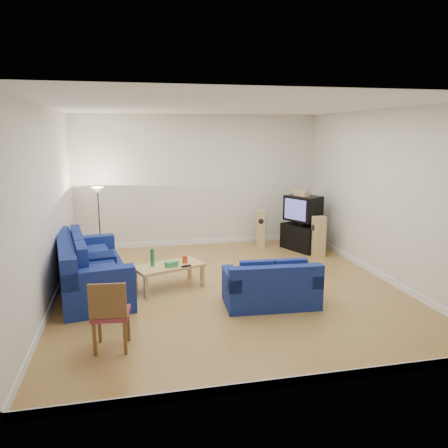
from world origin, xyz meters
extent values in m
cube|color=brown|center=(0.00, 0.00, 0.00)|extent=(6.00, 6.50, 0.01)
cube|color=white|center=(0.00, 0.00, 3.20)|extent=(6.00, 6.50, 0.01)
cube|color=silver|center=(0.00, 3.25, 1.60)|extent=(6.00, 0.01, 3.20)
cube|color=silver|center=(0.00, -3.25, 1.60)|extent=(6.00, 0.01, 3.20)
cube|color=silver|center=(-3.00, 0.00, 1.60)|extent=(0.01, 6.50, 3.20)
cube|color=silver|center=(3.00, 0.00, 1.60)|extent=(0.01, 6.50, 3.20)
cube|color=white|center=(0.00, 3.24, 0.06)|extent=(6.00, 0.02, 0.12)
cube|color=white|center=(0.00, -3.24, 0.06)|extent=(6.00, 0.02, 0.12)
cube|color=white|center=(-2.99, 0.00, 0.06)|extent=(0.02, 6.50, 0.12)
cube|color=white|center=(2.99, 0.00, 0.06)|extent=(0.02, 6.50, 0.12)
cube|color=#0D1951|center=(-2.39, 0.31, 0.24)|extent=(1.49, 2.65, 0.48)
cube|color=#0D1951|center=(-2.80, 0.24, 0.72)|extent=(0.67, 2.51, 0.49)
cube|color=#0D1951|center=(-2.58, 1.43, 0.62)|extent=(1.11, 0.43, 0.27)
cube|color=#0D1951|center=(-2.21, -0.80, 0.62)|extent=(1.11, 0.43, 0.27)
cube|color=#06103A|center=(-2.23, 0.34, 0.59)|extent=(0.53, 0.53, 0.14)
cube|color=#0D1951|center=(0.49, -0.91, 0.18)|extent=(1.55, 0.93, 0.37)
cube|color=#0D1951|center=(0.47, -1.23, 0.56)|extent=(1.50, 0.29, 0.38)
cube|color=#0D1951|center=(-0.15, -0.87, 0.47)|extent=(0.25, 0.85, 0.21)
cube|color=#0D1951|center=(1.14, -0.95, 0.47)|extent=(0.25, 0.85, 0.21)
cube|color=#06103A|center=(0.50, -0.78, 0.46)|extent=(0.37, 0.37, 0.11)
cube|color=tan|center=(-1.06, 0.20, 0.41)|extent=(1.34, 0.98, 0.05)
cube|color=tan|center=(-1.49, -0.22, 0.19)|extent=(0.08, 0.08, 0.39)
cube|color=tan|center=(-1.66, 0.25, 0.19)|extent=(0.08, 0.08, 0.39)
cube|color=tan|center=(-0.46, 0.16, 0.19)|extent=(0.08, 0.08, 0.39)
cube|color=tan|center=(-0.63, 0.63, 0.19)|extent=(0.08, 0.08, 0.39)
cylinder|color=#197233|center=(-1.35, 0.21, 0.59)|extent=(0.10, 0.10, 0.31)
cube|color=green|center=(-1.02, 0.10, 0.48)|extent=(0.25, 0.19, 0.09)
cylinder|color=red|center=(-0.76, 0.26, 0.50)|extent=(0.11, 0.11, 0.13)
cube|color=black|center=(-0.77, 0.03, 0.45)|extent=(0.18, 0.11, 0.02)
cube|color=black|center=(2.31, 2.18, 0.30)|extent=(0.89, 1.13, 0.61)
cube|color=black|center=(2.37, 2.18, 0.66)|extent=(0.36, 0.44, 0.10)
cube|color=black|center=(2.33, 2.23, 1.00)|extent=(0.87, 0.95, 0.60)
cube|color=#48489F|center=(2.07, 2.09, 1.00)|extent=(0.31, 0.55, 0.48)
cube|color=tan|center=(2.27, 2.22, 1.37)|extent=(0.27, 0.40, 0.13)
cube|color=tan|center=(1.44, 2.70, 0.45)|extent=(0.29, 0.32, 0.89)
cylinder|color=black|center=(1.39, 2.57, 0.66)|extent=(0.13, 0.06, 0.13)
cube|color=tan|center=(2.45, 1.58, 0.46)|extent=(0.27, 0.22, 0.92)
cylinder|color=black|center=(2.31, 1.57, 0.68)|extent=(0.02, 0.14, 0.14)
cylinder|color=black|center=(-2.38, 2.51, 0.01)|extent=(0.20, 0.20, 0.03)
cylinder|color=black|center=(-2.38, 2.51, 0.77)|extent=(0.03, 0.03, 1.49)
cone|color=white|center=(-2.38, 2.51, 1.53)|extent=(0.27, 0.27, 0.12)
cube|color=brown|center=(-2.20, -2.07, 0.23)|extent=(0.05, 0.05, 0.46)
cube|color=brown|center=(-2.16, -1.70, 0.23)|extent=(0.05, 0.05, 0.46)
cube|color=brown|center=(-1.83, -2.11, 0.23)|extent=(0.05, 0.05, 0.46)
cube|color=brown|center=(-1.79, -1.74, 0.23)|extent=(0.05, 0.05, 0.46)
cube|color=maroon|center=(-1.99, -1.90, 0.48)|extent=(0.50, 0.50, 0.06)
cube|color=brown|center=(-2.02, -2.11, 0.73)|extent=(0.46, 0.09, 0.46)
camera|label=1|loc=(-1.69, -7.36, 2.77)|focal=35.00mm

